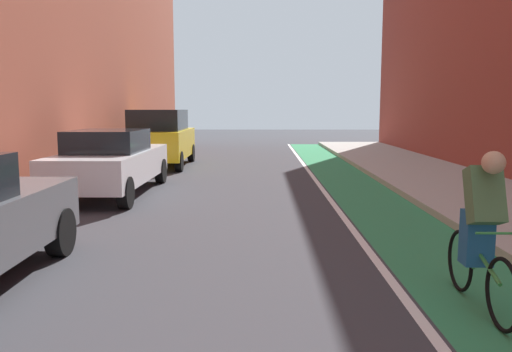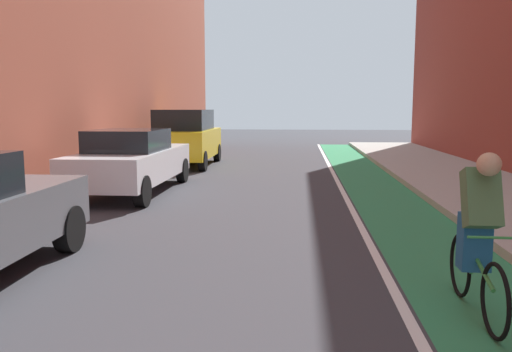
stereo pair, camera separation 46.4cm
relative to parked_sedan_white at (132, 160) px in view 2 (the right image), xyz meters
name	(u,v)px [view 2 (the right image)]	position (x,y,z in m)	size (l,w,h in m)	color
ground_plane	(230,230)	(2.87, -3.61, -0.79)	(83.16, 83.16, 0.00)	#38383D
bike_lane_paint	(397,210)	(5.98, -1.61, -0.79)	(1.60, 37.80, 0.00)	#2D8451
lane_divider_stripe	(352,209)	(5.08, -1.61, -0.78)	(0.12, 37.80, 0.00)	white
parked_sedan_white	(132,160)	(0.00, 0.00, 0.00)	(1.81, 4.77, 1.53)	silver
parked_suv_yellow_cab	(186,137)	(0.00, 5.93, 0.23)	(2.03, 4.37, 1.98)	yellow
cyclist_trailing	(478,234)	(5.75, -6.97, 0.02)	(0.48, 1.74, 1.62)	black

